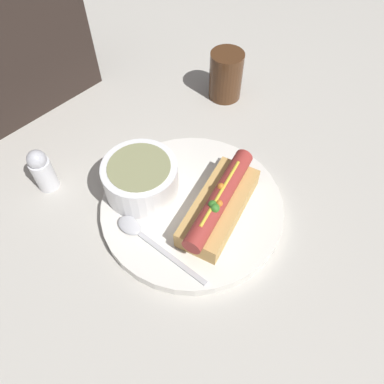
{
  "coord_description": "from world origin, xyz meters",
  "views": [
    {
      "loc": [
        -0.24,
        -0.23,
        0.51
      ],
      "look_at": [
        0.0,
        0.0,
        0.05
      ],
      "focal_mm": 35.0,
      "sensor_mm": 36.0,
      "label": 1
    }
  ],
  "objects_px": {
    "spoon": "(140,234)",
    "drinking_glass": "(226,75)",
    "hot_dog": "(219,204)",
    "salt_shaker": "(42,170)",
    "soup_bowl": "(141,177)"
  },
  "relations": [
    {
      "from": "hot_dog",
      "to": "soup_bowl",
      "type": "xyz_separation_m",
      "value": [
        -0.05,
        0.12,
        0.01
      ]
    },
    {
      "from": "spoon",
      "to": "drinking_glass",
      "type": "bearing_deg",
      "value": -73.82
    },
    {
      "from": "soup_bowl",
      "to": "spoon",
      "type": "xyz_separation_m",
      "value": [
        -0.06,
        -0.06,
        -0.03
      ]
    },
    {
      "from": "drinking_glass",
      "to": "salt_shaker",
      "type": "xyz_separation_m",
      "value": [
        -0.38,
        0.06,
        -0.01
      ]
    },
    {
      "from": "drinking_glass",
      "to": "spoon",
      "type": "bearing_deg",
      "value": -159.33
    },
    {
      "from": "hot_dog",
      "to": "spoon",
      "type": "distance_m",
      "value": 0.13
    },
    {
      "from": "soup_bowl",
      "to": "salt_shaker",
      "type": "relative_size",
      "value": 1.43
    },
    {
      "from": "hot_dog",
      "to": "salt_shaker",
      "type": "bearing_deg",
      "value": 103.82
    },
    {
      "from": "hot_dog",
      "to": "spoon",
      "type": "bearing_deg",
      "value": 135.61
    },
    {
      "from": "salt_shaker",
      "to": "hot_dog",
      "type": "bearing_deg",
      "value": -60.24
    },
    {
      "from": "drinking_glass",
      "to": "hot_dog",
      "type": "bearing_deg",
      "value": -141.43
    },
    {
      "from": "soup_bowl",
      "to": "salt_shaker",
      "type": "bearing_deg",
      "value": 125.68
    },
    {
      "from": "spoon",
      "to": "drinking_glass",
      "type": "xyz_separation_m",
      "value": [
        0.35,
        0.13,
        0.03
      ]
    },
    {
      "from": "hot_dog",
      "to": "drinking_glass",
      "type": "bearing_deg",
      "value": 22.63
    },
    {
      "from": "spoon",
      "to": "salt_shaker",
      "type": "distance_m",
      "value": 0.2
    }
  ]
}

